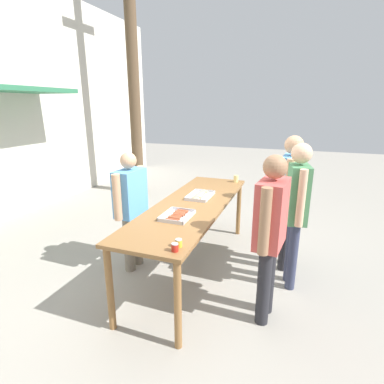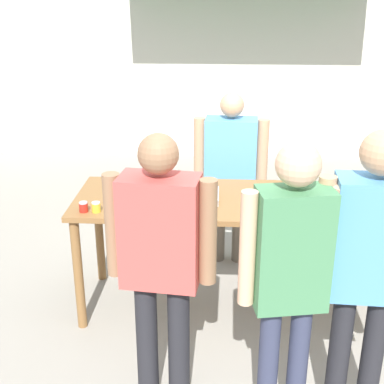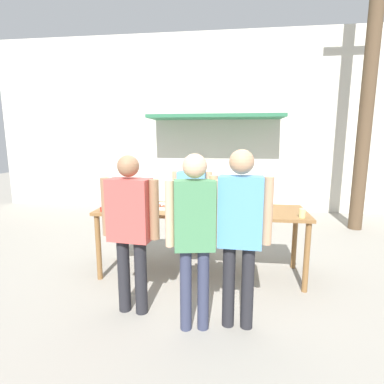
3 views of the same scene
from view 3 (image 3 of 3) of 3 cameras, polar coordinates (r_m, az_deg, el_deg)
ground_plane at (r=4.41m, az=1.64°, el=-15.15°), size 24.00×24.00×0.00m
building_facade_back at (r=7.97m, az=4.67°, el=12.80°), size 12.00×1.11×4.50m
serving_table at (r=4.12m, az=1.70°, el=-4.49°), size 2.81×0.84×0.94m
food_tray_sausages at (r=4.17m, az=-5.44°, el=-2.83°), size 0.40×0.31×0.04m
food_tray_buns at (r=4.07m, az=5.71°, el=-3.07°), size 0.46×0.30×0.06m
condiment_jar_mustard at (r=4.13m, az=-16.66°, el=-3.05°), size 0.06×0.06×0.07m
condiment_jar_ketchup at (r=4.09m, az=-15.50°, el=-3.10°), size 0.06×0.06×0.07m
beer_cup at (r=3.88m, az=20.26°, el=-3.81°), size 0.08×0.08×0.11m
person_server_behind_table at (r=4.87m, az=0.00°, el=-1.14°), size 0.65×0.27×1.59m
person_customer_holding_hotdog at (r=3.23m, az=-11.67°, el=-5.63°), size 0.64×0.29×1.72m
person_customer_with_cup at (r=2.92m, az=9.10°, el=-6.09°), size 0.60×0.25×1.79m
person_customer_waiting_in_line at (r=2.85m, az=0.50°, el=-6.67°), size 0.55×0.27×1.75m
utility_pole at (r=7.13m, az=30.75°, el=18.44°), size 1.10×0.27×6.04m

